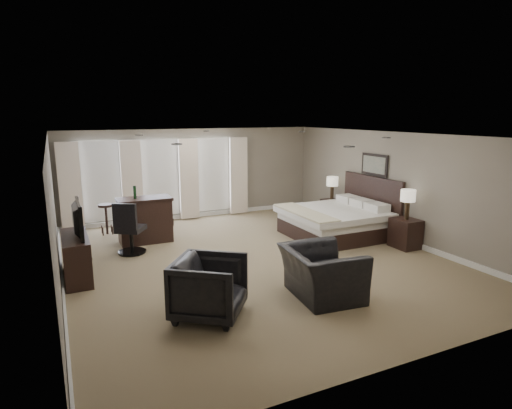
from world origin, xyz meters
name	(u,v)px	position (x,y,z in m)	size (l,w,h in m)	color
room	(256,200)	(0.00, 0.00, 1.30)	(7.60, 8.60, 2.64)	#7D6D4F
window_bay	(161,180)	(-1.00, 4.11, 1.20)	(5.25, 0.20, 2.30)	silver
bed	(336,208)	(2.58, 0.75, 0.73)	(2.28, 2.18, 1.45)	silver
nightstand_near	(405,233)	(3.47, -0.70, 0.34)	(0.50, 0.62, 0.67)	black
nightstand_far	(331,210)	(3.47, 2.20, 0.30)	(0.44, 0.54, 0.59)	black
lamp_near	(407,205)	(3.47, -0.70, 1.01)	(0.33, 0.33, 0.68)	beige
lamp_far	(332,188)	(3.47, 2.20, 0.93)	(0.33, 0.33, 0.67)	beige
wall_art	(374,165)	(3.70, 0.75, 1.75)	(0.04, 0.96, 0.56)	slate
dresser	(76,257)	(-3.45, 0.50, 0.41)	(0.46, 1.41, 0.82)	black
tv	(74,232)	(-3.45, 0.50, 0.89)	(1.12, 0.64, 0.15)	black
armchair_near	(322,265)	(0.21, -2.14, 0.56)	(1.29, 0.84, 1.13)	black
armchair_far	(209,285)	(-1.72, -2.02, 0.51)	(0.99, 0.92, 1.02)	black
bar_counter	(145,220)	(-1.83, 2.31, 0.54)	(1.25, 0.65, 1.09)	black
bar_stool_left	(106,219)	(-2.59, 3.43, 0.39)	(0.37, 0.37, 0.78)	black
bar_stool_right	(168,212)	(-0.96, 3.63, 0.38)	(0.36, 0.36, 0.75)	black
desk_chair	(131,227)	(-2.28, 1.57, 0.59)	(0.60, 0.60, 1.18)	black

